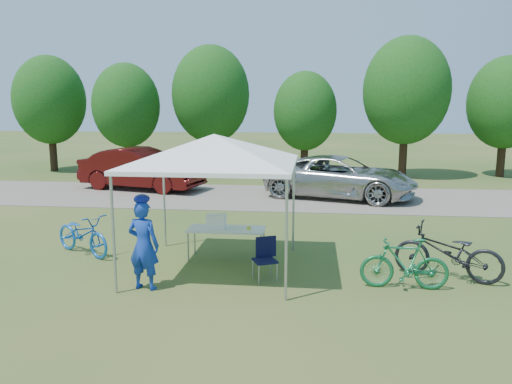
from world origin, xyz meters
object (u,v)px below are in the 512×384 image
cyclist (144,245)px  sedan (142,169)px  folding_table (226,230)px  bike_green (404,264)px  minivan (340,177)px  cooler (216,221)px  bike_dark (448,253)px  bike_blue (83,234)px  folding_chair (265,255)px

cyclist → sedan: 10.96m
cyclist → folding_table: bearing=-110.5°
bike_green → minivan: size_ratio=0.29×
cooler → bike_dark: 4.69m
minivan → sedan: (-7.60, 0.90, 0.06)m
folding_table → bike_blue: bearing=-179.4°
folding_chair → bike_blue: 4.32m
cyclist → bike_blue: bearing=-31.8°
cooler → cyclist: (-0.95, -1.92, -0.02)m
folding_table → bike_blue: (-3.23, -0.03, -0.17)m
folding_table → cyclist: size_ratio=1.01×
folding_chair → minivan: 8.84m
folding_table → bike_dark: 4.46m
folding_chair → bike_blue: bike_blue is taller
folding_chair → cyclist: cyclist is taller
folding_chair → cyclist: bearing=175.8°
cyclist → bike_blue: 2.82m
folding_table → cyclist: 2.26m
folding_chair → bike_green: (2.54, -0.25, 0.00)m
minivan → folding_table: bearing=176.3°
folding_table → minivan: minivan is taller
minivan → sedan: bearing=99.8°
cooler → bike_blue: size_ratio=0.24×
folding_table → folding_chair: folding_chair is taller
folding_chair → minivan: (1.84, 8.64, 0.29)m
bike_green → bike_blue: bearing=-99.7°
folding_table → bike_green: bearing=-21.6°
sedan → bike_blue: bearing=-155.7°
bike_dark → folding_chair: bearing=-62.7°
bike_dark → sedan: bearing=-113.5°
minivan → folding_chair: bearing=-175.4°
folding_table → cooler: cooler is taller
bike_green → bike_dark: 1.09m
folding_table → sedan: bearing=119.8°
bike_blue → sedan: bearing=41.1°
cooler → bike_blue: bearing=-179.4°
bike_green → folding_chair: bearing=-94.0°
bike_blue → bike_dark: size_ratio=0.88×
cooler → folding_table: bearing=0.0°
folding_chair → sedan: 11.16m
sedan → folding_chair: bearing=-135.2°
folding_table → cooler: 0.29m
folding_table → cooler: size_ratio=3.96×
cooler → bike_dark: size_ratio=0.21×
folding_table → cooler: (-0.22, 0.00, 0.20)m
minivan → cooler: bearing=174.8°
bike_blue → bike_green: size_ratio=1.12×
folding_table → minivan: 8.01m
folding_chair → cyclist: 2.28m
folding_chair → cooler: (-1.17, 1.13, 0.36)m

